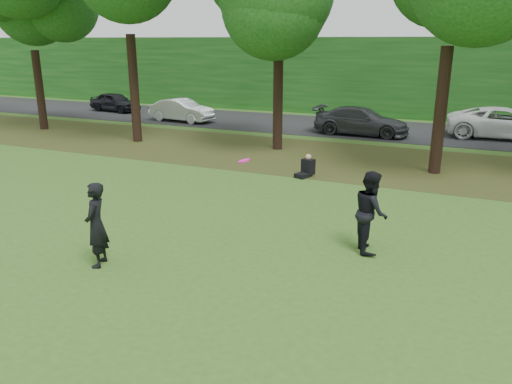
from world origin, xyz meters
TOP-DOWN VIEW (x-y plane):
  - ground at (0.00, 0.00)m, footprint 120.00×120.00m
  - leaf_litter at (0.00, 13.00)m, footprint 60.00×7.00m
  - street at (0.00, 21.00)m, footprint 70.00×7.00m
  - far_hedge at (0.00, 27.00)m, footprint 70.00×3.00m
  - player_left at (-2.10, 0.79)m, footprint 0.67×0.81m
  - player_right at (3.22, 4.03)m, footprint 1.04×1.15m
  - parked_cars at (1.23, 19.99)m, footprint 38.30×4.40m
  - frisbee at (0.68, 2.47)m, footprint 0.38×0.38m
  - seated_person at (-0.25, 9.85)m, footprint 0.66×0.83m

SIDE VIEW (x-z plane):
  - ground at x=0.00m, z-range 0.00..0.00m
  - leaf_litter at x=0.00m, z-range 0.00..0.01m
  - street at x=0.00m, z-range 0.00..0.02m
  - seated_person at x=-0.25m, z-range -0.10..0.73m
  - parked_cars at x=1.23m, z-range -0.03..1.51m
  - player_left at x=-2.10m, z-range 0.00..1.91m
  - player_right at x=3.22m, z-range 0.00..1.95m
  - frisbee at x=0.68m, z-range 2.24..2.35m
  - far_hedge at x=0.00m, z-range 0.00..5.00m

